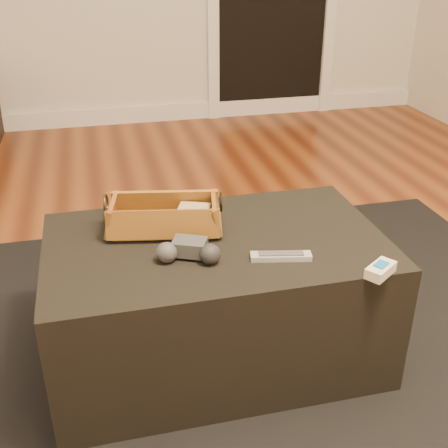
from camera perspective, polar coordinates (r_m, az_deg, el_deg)
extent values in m
cube|color=brown|center=(1.88, -8.38, -14.35)|extent=(5.00, 5.50, 0.01)
cube|color=white|center=(4.31, -12.38, 10.59)|extent=(5.00, 0.04, 0.12)
cube|color=black|center=(1.86, -0.39, -13.96)|extent=(2.60, 2.00, 0.01)
cube|color=black|center=(1.77, -0.79, -7.61)|extent=(1.00, 0.60, 0.42)
cube|color=black|center=(1.71, -6.65, -0.13)|extent=(0.18, 0.06, 0.02)
cube|color=tan|center=(1.73, -3.02, 1.02)|extent=(0.11, 0.09, 0.05)
cube|color=#9A6122|center=(1.72, -6.02, -0.38)|extent=(0.33, 0.20, 0.01)
cube|color=#B17228|center=(1.77, -5.98, 2.17)|extent=(0.33, 0.09, 0.09)
cube|color=brown|center=(1.63, -6.23, -0.06)|extent=(0.33, 0.09, 0.09)
cube|color=olive|center=(1.70, -0.75, 1.21)|extent=(0.06, 0.17, 0.09)
cube|color=#935721|center=(1.72, -11.39, 0.98)|extent=(0.06, 0.17, 0.09)
torus|color=black|center=(1.68, -0.31, 2.28)|extent=(0.02, 0.06, 0.06)
torus|color=#2F271F|center=(1.71, -11.92, 2.01)|extent=(0.02, 0.06, 0.06)
cube|color=#39393C|center=(1.56, -3.50, -2.33)|extent=(0.11, 0.10, 0.04)
sphere|color=#3B3B3E|center=(1.54, -5.84, -2.89)|extent=(0.07, 0.07, 0.06)
sphere|color=#242426|center=(1.53, -1.44, -3.07)|extent=(0.07, 0.07, 0.06)
cube|color=#B9BBC2|center=(1.57, 5.80, -3.29)|extent=(0.17, 0.07, 0.02)
cube|color=#444548|center=(1.56, 5.82, -2.98)|extent=(0.13, 0.05, 0.00)
cube|color=white|center=(1.54, 15.62, -4.52)|extent=(0.10, 0.09, 0.03)
cube|color=blue|center=(1.53, 15.69, -3.99)|extent=(0.05, 0.04, 0.01)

